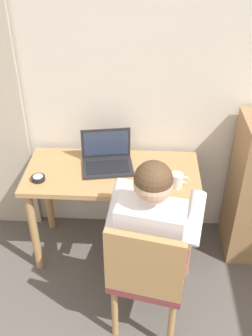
# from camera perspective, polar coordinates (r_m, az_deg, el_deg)

# --- Properties ---
(wall_back) EXTENTS (4.80, 0.05, 2.50)m
(wall_back) POSITION_cam_1_polar(r_m,az_deg,el_deg) (2.70, 6.83, 12.60)
(wall_back) COLOR beige
(wall_back) RESTS_ON ground_plane
(desk) EXTENTS (1.18, 0.55, 0.73)m
(desk) POSITION_cam_1_polar(r_m,az_deg,el_deg) (2.72, -1.99, -2.52)
(desk) COLOR tan
(desk) RESTS_ON ground_plane
(chair) EXTENTS (0.49, 0.48, 0.90)m
(chair) POSITION_cam_1_polar(r_m,az_deg,el_deg) (2.29, 3.12, -15.11)
(chair) COLOR brown
(chair) RESTS_ON ground_plane
(person_seated) EXTENTS (0.61, 0.64, 1.21)m
(person_seated) POSITION_cam_1_polar(r_m,az_deg,el_deg) (2.29, 4.15, -8.72)
(person_seated) COLOR #6B84AD
(person_seated) RESTS_ON ground_plane
(laptop) EXTENTS (0.38, 0.30, 0.24)m
(laptop) POSITION_cam_1_polar(r_m,az_deg,el_deg) (2.69, -2.77, 1.36)
(laptop) COLOR #232326
(laptop) RESTS_ON desk
(computer_mouse) EXTENTS (0.07, 0.11, 0.03)m
(computer_mouse) POSITION_cam_1_polar(r_m,az_deg,el_deg) (2.69, 4.15, 0.36)
(computer_mouse) COLOR black
(computer_mouse) RESTS_ON desk
(desk_clock) EXTENTS (0.09, 0.09, 0.03)m
(desk_clock) POSITION_cam_1_polar(r_m,az_deg,el_deg) (2.62, -12.67, -1.46)
(desk_clock) COLOR black
(desk_clock) RESTS_ON desk
(coffee_mug) EXTENTS (0.12, 0.08, 0.09)m
(coffee_mug) POSITION_cam_1_polar(r_m,az_deg,el_deg) (2.51, 7.46, -1.79)
(coffee_mug) COLOR silver
(coffee_mug) RESTS_ON desk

